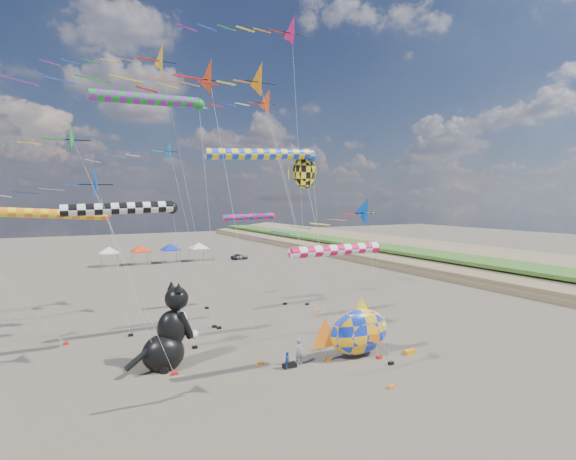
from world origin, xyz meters
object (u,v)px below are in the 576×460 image
at_px(child_blue, 287,361).
at_px(parked_car, 239,257).
at_px(fish_inflatable, 358,332).
at_px(person_adult, 300,352).
at_px(child_green, 320,344).
at_px(cat_inflatable, 168,326).

bearing_deg(child_blue, parked_car, 6.87).
bearing_deg(parked_car, child_blue, 158.02).
xyz_separation_m(fish_inflatable, person_adult, (-4.41, 0.55, -0.90)).
relative_size(child_green, child_blue, 0.89).
distance_m(child_green, parked_car, 50.37).
height_order(person_adult, parked_car, person_adult).
relative_size(cat_inflatable, parked_car, 1.76).
distance_m(fish_inflatable, parked_car, 52.29).
height_order(cat_inflatable, child_green, cat_inflatable).
relative_size(person_adult, child_green, 1.76).
height_order(fish_inflatable, child_green, fish_inflatable).
xyz_separation_m(fish_inflatable, child_blue, (-5.48, 0.29, -1.22)).
bearing_deg(fish_inflatable, person_adult, 172.90).
bearing_deg(child_blue, child_green, -36.08).
bearing_deg(person_adult, cat_inflatable, 155.81).
distance_m(cat_inflatable, person_adult, 8.87).
height_order(child_green, parked_car, parked_car).
height_order(fish_inflatable, parked_car, fish_inflatable).
bearing_deg(child_green, parked_car, 79.74).
relative_size(cat_inflatable, child_green, 5.51).
bearing_deg(cat_inflatable, parked_car, 46.60).
distance_m(fish_inflatable, person_adult, 4.53).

